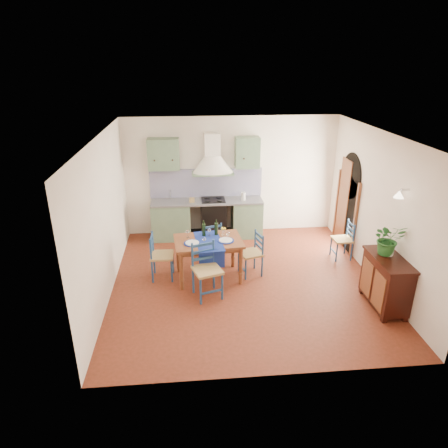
% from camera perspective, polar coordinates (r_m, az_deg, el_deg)
% --- Properties ---
extents(floor, '(5.00, 5.00, 0.00)m').
position_cam_1_polar(floor, '(7.81, 2.94, -8.16)').
color(floor, '#4D2010').
rests_on(floor, ground).
extents(back_wall, '(5.00, 0.96, 2.80)m').
position_cam_1_polar(back_wall, '(9.42, -1.71, 4.39)').
color(back_wall, white).
rests_on(back_wall, ground).
extents(right_wall, '(0.26, 5.00, 2.80)m').
position_cam_1_polar(right_wall, '(8.20, 20.41, 2.24)').
color(right_wall, white).
rests_on(right_wall, ground).
extents(left_wall, '(0.04, 5.00, 2.80)m').
position_cam_1_polar(left_wall, '(7.28, -16.71, 0.76)').
color(left_wall, white).
rests_on(left_wall, ground).
extents(ceiling, '(5.00, 5.00, 0.01)m').
position_cam_1_polar(ceiling, '(6.82, 3.42, 12.55)').
color(ceiling, silver).
rests_on(ceiling, back_wall).
extents(dining_table, '(1.34, 1.03, 1.12)m').
position_cam_1_polar(dining_table, '(7.60, -2.22, -2.96)').
color(dining_table, brown).
rests_on(dining_table, ground).
extents(chair_near, '(0.59, 0.59, 1.01)m').
position_cam_1_polar(chair_near, '(7.13, -2.51, -6.55)').
color(chair_near, navy).
rests_on(chair_near, ground).
extents(chair_far, '(0.50, 0.50, 0.88)m').
position_cam_1_polar(chair_far, '(8.38, -1.89, -2.35)').
color(chair_far, navy).
rests_on(chair_far, ground).
extents(chair_left, '(0.44, 0.44, 0.92)m').
position_cam_1_polar(chair_left, '(7.79, -9.08, -4.52)').
color(chair_left, navy).
rests_on(chair_left, ground).
extents(chair_right, '(0.50, 0.50, 0.88)m').
position_cam_1_polar(chair_right, '(7.86, 4.02, -4.20)').
color(chair_right, navy).
rests_on(chair_right, ground).
extents(chair_spare, '(0.40, 0.40, 0.82)m').
position_cam_1_polar(chair_spare, '(8.86, 16.70, -2.15)').
color(chair_spare, navy).
rests_on(chair_spare, ground).
extents(sideboard, '(0.50, 1.05, 0.94)m').
position_cam_1_polar(sideboard, '(7.35, 22.10, -7.50)').
color(sideboard, black).
rests_on(sideboard, ground).
extents(potted_plant, '(0.52, 0.46, 0.55)m').
position_cam_1_polar(potted_plant, '(7.18, 22.43, -1.99)').
color(potted_plant, '#215924').
rests_on(potted_plant, sideboard).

